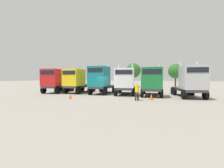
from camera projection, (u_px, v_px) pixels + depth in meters
The scene contains 13 objects.
ground at pixel (107, 96), 19.90m from camera, with size 200.00×200.00×0.00m, color gray.
semi_truck_red at pixel (55, 81), 23.57m from camera, with size 3.47×6.73×4.23m.
semi_truck_yellow at pixel (76, 81), 23.15m from camera, with size 2.69×6.11×4.19m.
semi_truck_teal at pixel (101, 80), 21.73m from camera, with size 2.64×6.32×4.48m.
semi_truck_white at pixel (125, 82), 20.47m from camera, with size 3.37×6.47×4.15m.
semi_truck_green at pixel (152, 82), 19.07m from camera, with size 2.93×6.52×4.17m.
semi_truck_silver at pixel (191, 81), 17.56m from camera, with size 3.53×6.60×4.27m.
visitor_in_hivis at pixel (137, 91), 15.58m from camera, with size 0.57×0.57×1.77m.
traffic_cone_near at pixel (70, 96), 17.03m from camera, with size 0.36×0.36×0.56m, color #F2590C.
traffic_cone_mid at pixel (151, 97), 15.93m from camera, with size 0.36×0.36×0.72m, color #F2590C.
oak_far_left at pixel (99, 73), 38.41m from camera, with size 2.81×2.81×4.99m.
oak_far_centre at pixel (133, 71), 37.62m from camera, with size 3.60×3.60×5.92m.
oak_far_right at pixel (176, 71), 37.28m from camera, with size 3.54×3.54×5.75m.
Camera 1 is at (6.81, -18.63, 2.33)m, focal length 24.53 mm.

